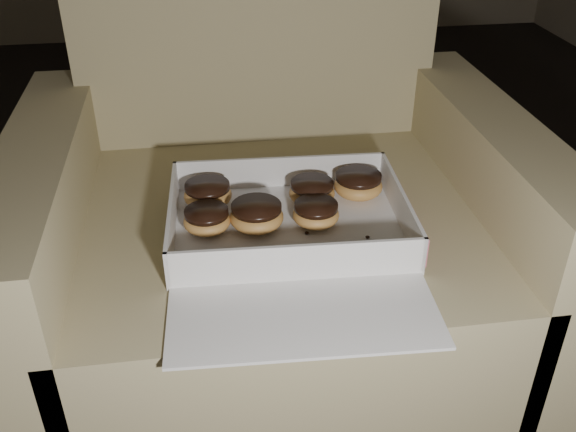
{
  "coord_description": "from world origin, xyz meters",
  "views": [
    {
      "loc": [
        0.05,
        -1.21,
        1.0
      ],
      "look_at": [
        0.18,
        -0.33,
        0.45
      ],
      "focal_mm": 40.0,
      "sensor_mm": 36.0,
      "label": 1
    }
  ],
  "objects": [
    {
      "name": "floor",
      "position": [
        0.0,
        0.0,
        0.0
      ],
      "size": [
        4.5,
        4.5,
        0.0
      ],
      "primitive_type": "plane",
      "color": "black",
      "rests_on": "ground"
    },
    {
      "name": "armchair",
      "position": [
        0.18,
        -0.2,
        0.29
      ],
      "size": [
        0.9,
        0.76,
        0.94
      ],
      "color": "#9C8F64",
      "rests_on": "floor"
    },
    {
      "name": "bakery_box",
      "position": [
        0.18,
        -0.38,
        0.43
      ],
      "size": [
        0.4,
        0.46,
        0.06
      ],
      "rotation": [
        0.0,
        0.0,
        -0.05
      ],
      "color": "white",
      "rests_on": "armchair"
    },
    {
      "name": "donut_a",
      "position": [
        0.13,
        -0.33,
        0.45
      ],
      "size": [
        0.09,
        0.09,
        0.04
      ],
      "color": "#BE8F42",
      "rests_on": "bakery_box"
    },
    {
      "name": "donut_b",
      "position": [
        0.24,
        -0.26,
        0.45
      ],
      "size": [
        0.08,
        0.08,
        0.04
      ],
      "color": "#BE8F42",
      "rests_on": "bakery_box"
    },
    {
      "name": "donut_c",
      "position": [
        0.05,
        -0.33,
        0.45
      ],
      "size": [
        0.08,
        0.08,
        0.04
      ],
      "color": "#BE8F42",
      "rests_on": "bakery_box"
    },
    {
      "name": "donut_d",
      "position": [
        0.32,
        -0.25,
        0.45
      ],
      "size": [
        0.09,
        0.09,
        0.04
      ],
      "color": "#BE8F42",
      "rests_on": "bakery_box"
    },
    {
      "name": "donut_e",
      "position": [
        0.06,
        -0.25,
        0.45
      ],
      "size": [
        0.08,
        0.08,
        0.04
      ],
      "color": "#BE8F42",
      "rests_on": "bakery_box"
    },
    {
      "name": "donut_f",
      "position": [
        0.23,
        -0.34,
        0.45
      ],
      "size": [
        0.08,
        0.08,
        0.04
      ],
      "color": "#BE8F42",
      "rests_on": "bakery_box"
    },
    {
      "name": "crumb_a",
      "position": [
        0.31,
        -0.41,
        0.43
      ],
      "size": [
        0.01,
        0.01,
        0.0
      ],
      "primitive_type": "ellipsoid",
      "color": "black",
      "rests_on": "bakery_box"
    },
    {
      "name": "crumb_b",
      "position": [
        0.33,
        -0.45,
        0.43
      ],
      "size": [
        0.01,
        0.01,
        0.0
      ],
      "primitive_type": "ellipsoid",
      "color": "black",
      "rests_on": "bakery_box"
    },
    {
      "name": "crumb_c",
      "position": [
        0.3,
        -0.39,
        0.43
      ],
      "size": [
        0.01,
        0.01,
        0.0
      ],
      "primitive_type": "ellipsoid",
      "color": "black",
      "rests_on": "bakery_box"
    },
    {
      "name": "crumb_d",
      "position": [
        0.21,
        -0.36,
        0.43
      ],
      "size": [
        0.01,
        0.01,
        0.0
      ],
      "primitive_type": "ellipsoid",
      "color": "black",
      "rests_on": "bakery_box"
    }
  ]
}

